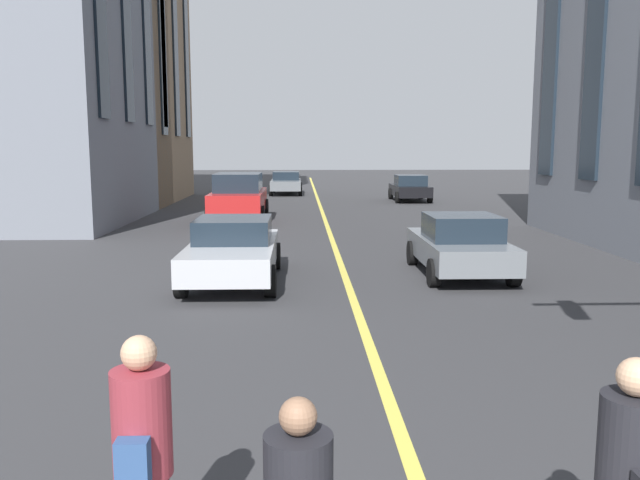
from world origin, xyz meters
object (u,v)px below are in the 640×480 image
(car_grey_mid, at_px, (460,245))
(car_grey_far, at_px, (286,183))
(car_silver_trailing, at_px, (233,250))
(car_black_near, at_px, (410,188))
(car_red_parked_a, at_px, (239,197))
(pedestrian_far, at_px, (143,466))

(car_grey_mid, xyz_separation_m, car_grey_far, (25.52, 4.45, 0.00))
(car_silver_trailing, xyz_separation_m, car_black_near, (20.70, -7.36, -0.00))
(car_red_parked_a, bearing_deg, pedestrian_far, -176.41)
(car_red_parked_a, bearing_deg, car_black_near, -41.77)
(car_black_near, bearing_deg, car_silver_trailing, 160.42)
(car_silver_trailing, distance_m, car_grey_mid, 5.11)
(car_grey_mid, relative_size, car_black_near, 1.00)
(car_grey_mid, distance_m, car_grey_far, 25.90)
(car_silver_trailing, relative_size, car_grey_mid, 1.13)
(car_grey_far, bearing_deg, car_silver_trailing, 178.61)
(car_red_parked_a, relative_size, pedestrian_far, 2.70)
(car_red_parked_a, bearing_deg, car_grey_far, -6.06)
(car_grey_mid, height_order, car_black_near, same)
(car_grey_far, distance_m, car_black_near, 8.60)
(car_red_parked_a, bearing_deg, car_silver_trailing, -175.39)
(car_grey_far, distance_m, car_red_parked_a, 14.71)
(car_grey_mid, bearing_deg, car_grey_far, 9.88)
(car_grey_far, relative_size, car_red_parked_a, 0.94)
(car_black_near, height_order, car_red_parked_a, car_red_parked_a)
(car_grey_far, relative_size, pedestrian_far, 2.52)
(pedestrian_far, bearing_deg, car_grey_far, -0.33)
(car_grey_mid, distance_m, pedestrian_far, 11.51)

